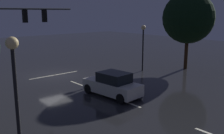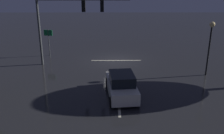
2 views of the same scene
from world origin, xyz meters
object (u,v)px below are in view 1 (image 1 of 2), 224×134
object	(u,v)px
tree_left_near	(188,18)
traffic_signal_assembly	(6,26)
street_lamp_right_kerb	(15,80)
street_lamp_left_kerb	(143,39)
car_approaching	(113,85)

from	to	relation	value
tree_left_near	traffic_signal_assembly	bearing A→B (deg)	-17.43
street_lamp_right_kerb	tree_left_near	world-z (taller)	tree_left_near
street_lamp_left_kerb	tree_left_near	size ratio (longest dim) A/B	0.58
car_approaching	street_lamp_left_kerb	bearing A→B (deg)	-151.47
car_approaching	street_lamp_left_kerb	world-z (taller)	street_lamp_left_kerb
street_lamp_left_kerb	traffic_signal_assembly	bearing A→B (deg)	-13.63
car_approaching	street_lamp_right_kerb	world-z (taller)	street_lamp_right_kerb
street_lamp_left_kerb	car_approaching	bearing A→B (deg)	28.53
car_approaching	street_lamp_left_kerb	size ratio (longest dim) A/B	0.99
car_approaching	street_lamp_left_kerb	xyz separation A→B (m)	(-7.38, -4.01, 2.42)
car_approaching	tree_left_near	size ratio (longest dim) A/B	0.58
street_lamp_right_kerb	tree_left_near	size ratio (longest dim) A/B	0.64
street_lamp_right_kerb	car_approaching	bearing A→B (deg)	-151.65
street_lamp_left_kerb	street_lamp_right_kerb	size ratio (longest dim) A/B	0.91
traffic_signal_assembly	tree_left_near	world-z (taller)	tree_left_near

